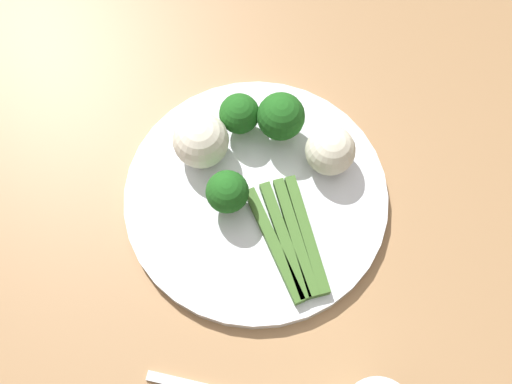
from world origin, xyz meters
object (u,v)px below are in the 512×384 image
broccoli_back (227,192)px  plate (256,196)px  broccoli_front (239,114)px  broccoli_left (281,117)px  asparagus_bundle (290,239)px  cauliflower_right (330,150)px  cauliflower_front_left (201,141)px  dining_table (249,257)px

broccoli_back → plate: bearing=112.8°
broccoli_front → broccoli_left: broccoli_left is taller
asparagus_bundle → cauliflower_right: 0.11m
asparagus_bundle → cauliflower_right: bearing=-42.6°
plate → cauliflower_front_left: (-0.05, -0.06, 0.04)m
plate → cauliflower_right: (-0.04, 0.08, 0.04)m
broccoli_front → cauliflower_right: 0.11m
broccoli_back → cauliflower_front_left: cauliflower_front_left is taller
plate → broccoli_front: bearing=-166.0°
dining_table → broccoli_left: 0.19m
asparagus_bundle → cauliflower_right: size_ratio=2.58×
broccoli_left → cauliflower_right: size_ratio=1.18×
plate → asparagus_bundle: asparagus_bundle is taller
dining_table → broccoli_back: broccoli_back is taller
plate → asparagus_bundle: size_ratio=2.05×
broccoli_left → cauliflower_right: (0.04, 0.06, -0.01)m
broccoli_back → cauliflower_right: 0.12m
plate → broccoli_left: (-0.08, 0.03, 0.05)m
plate → broccoli_left: size_ratio=4.47×
asparagus_bundle → cauliflower_right: (-0.10, 0.04, 0.02)m
cauliflower_right → cauliflower_front_left: bearing=-92.9°
broccoli_left → plate: bearing=-18.5°
dining_table → asparagus_bundle: size_ratio=8.11×
broccoli_front → broccoli_back: same height
cauliflower_right → dining_table: bearing=-47.3°
dining_table → broccoli_left: (-0.12, 0.03, 0.15)m
asparagus_bundle → cauliflower_front_left: size_ratio=2.31×
asparagus_bundle → cauliflower_right: cauliflower_right is taller
broccoli_front → cauliflower_right: (0.04, 0.10, -0.00)m
dining_table → asparagus_bundle: (0.01, 0.05, 0.12)m
broccoli_front → asparagus_bundle: bearing=23.1°
dining_table → broccoli_front: bearing=-174.0°
dining_table → broccoli_left: bearing=164.0°
broccoli_back → cauliflower_right: size_ratio=1.02×
broccoli_back → cauliflower_front_left: (-0.06, -0.03, -0.00)m
broccoli_back → dining_table: bearing=39.2°
broccoli_left → broccoli_back: broccoli_left is taller
broccoli_front → broccoli_back: size_ratio=0.99×
plate → broccoli_back: size_ratio=5.19×
dining_table → broccoli_front: (-0.12, -0.01, 0.14)m
broccoli_front → cauliflower_right: size_ratio=1.01×
asparagus_bundle → broccoli_front: bearing=4.6°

